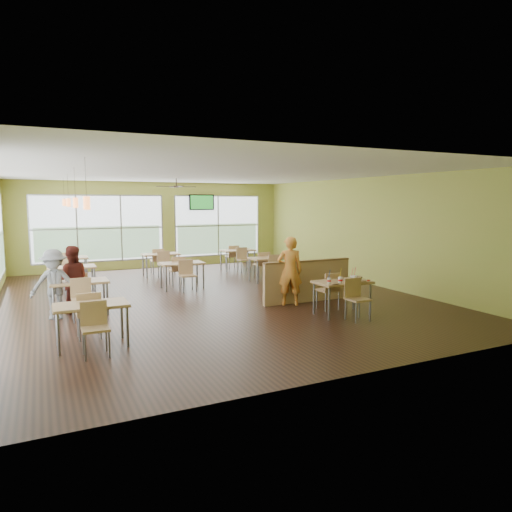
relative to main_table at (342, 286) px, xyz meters
The scene contains 20 objects.
room 3.73m from the main_table, 123.69° to the left, with size 12.00×12.04×3.20m.
window_bays 7.70m from the main_table, 127.41° to the left, with size 9.24×10.24×2.38m.
main_table is the anchor object (origin of this frame).
half_wall_divider 1.45m from the main_table, 90.00° to the left, with size 2.40×0.14×1.04m.
dining_tables 5.61m from the main_table, 122.91° to the left, with size 6.92×8.72×0.87m.
pendant_lights 6.62m from the main_table, 144.75° to the left, with size 0.11×7.31×0.86m.
ceiling_fan 6.73m from the main_table, 108.43° to the left, with size 1.25×1.25×0.29m.
tv_backwall 9.08m from the main_table, 91.29° to the left, with size 1.00×0.07×0.60m.
man_plaid 1.45m from the main_table, 113.48° to the left, with size 0.61×0.40×1.66m, color #FA5C1B.
patron_maroon 6.00m from the main_table, 152.84° to the left, with size 0.73×0.57×1.51m, color #5C2019.
patron_grey 6.16m from the main_table, 157.88° to the left, with size 0.96×0.55×1.49m, color slate.
cup_blue 0.49m from the main_table, 163.51° to the right, with size 0.09×0.09×0.32m.
cup_yellow 0.35m from the main_table, 135.41° to the right, with size 0.10×0.10×0.36m.
cup_red_near 0.28m from the main_table, 25.99° to the right, with size 0.09×0.09×0.31m.
cup_red_far 0.32m from the main_table, 33.80° to the right, with size 0.09×0.09×0.33m.
food_basket 0.50m from the main_table, 10.56° to the left, with size 0.23×0.23×0.05m.
ketchup_cup 0.58m from the main_table, 26.51° to the right, with size 0.06×0.06×0.03m, color #AB2510.
wrapper_left 0.52m from the main_table, 143.44° to the right, with size 0.18×0.16×0.04m, color olive.
wrapper_mid 0.17m from the main_table, 33.90° to the left, with size 0.20×0.18×0.05m, color olive.
wrapper_right 0.46m from the main_table, 42.70° to the right, with size 0.16×0.14×0.04m, color olive.
Camera 1 is at (-3.93, -11.06, 2.47)m, focal length 32.00 mm.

